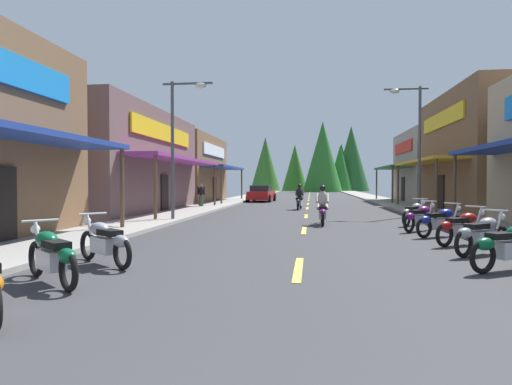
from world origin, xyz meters
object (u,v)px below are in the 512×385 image
(motorcycle_parked_right_4, at_px, (441,221))
(motorcycle_parked_right_6, at_px, (414,213))
(motorcycle_parked_left_2, at_px, (105,241))
(streetlamp_right, at_px, (413,132))
(motorcycle_parked_left_1, at_px, (52,255))
(streetlamp_left, at_px, (180,130))
(motorcycle_parked_right_5, at_px, (420,217))
(motorcycle_parked_right_2, at_px, (482,234))
(rider_cruising_trailing, at_px, (299,199))
(motorcycle_parked_right_1, at_px, (510,245))
(parked_car_curbside, at_px, (261,194))
(pedestrian_waiting, at_px, (201,194))
(motorcycle_parked_right_3, at_px, (463,227))
(rider_cruising_lead, at_px, (322,208))

(motorcycle_parked_right_4, height_order, motorcycle_parked_right_6, same)
(motorcycle_parked_left_2, bearing_deg, streetlamp_right, -85.11)
(motorcycle_parked_right_4, bearing_deg, motorcycle_parked_left_1, -173.11)
(streetlamp_left, distance_m, motorcycle_parked_right_5, 10.14)
(streetlamp_left, distance_m, motorcycle_parked_left_1, 11.87)
(streetlamp_left, bearing_deg, motorcycle_parked_right_2, -37.93)
(rider_cruising_trailing, bearing_deg, motorcycle_parked_right_1, -161.20)
(motorcycle_parked_right_1, bearing_deg, parked_car_curbside, 75.25)
(streetlamp_right, xyz_separation_m, parked_car_curbside, (-9.28, 14.75, -3.49))
(motorcycle_parked_right_2, bearing_deg, streetlamp_right, 45.55)
(motorcycle_parked_right_4, height_order, pedestrian_waiting, pedestrian_waiting)
(streetlamp_right, distance_m, motorcycle_parked_right_1, 14.43)
(motorcycle_parked_right_6, bearing_deg, rider_cruising_trailing, 62.85)
(motorcycle_parked_right_3, height_order, pedestrian_waiting, pedestrian_waiting)
(motorcycle_parked_right_3, height_order, rider_cruising_lead, rider_cruising_lead)
(motorcycle_parked_right_2, distance_m, rider_cruising_lead, 7.58)
(motorcycle_parked_left_1, relative_size, parked_car_curbside, 0.39)
(motorcycle_parked_right_3, distance_m, motorcycle_parked_left_2, 9.02)
(motorcycle_parked_left_1, distance_m, parked_car_curbside, 30.73)
(motorcycle_parked_right_3, bearing_deg, motorcycle_parked_right_4, 55.74)
(motorcycle_parked_right_4, bearing_deg, rider_cruising_trailing, 75.09)
(motorcycle_parked_right_1, height_order, motorcycle_parked_right_3, same)
(motorcycle_parked_right_1, xyz_separation_m, motorcycle_parked_right_2, (0.18, 1.86, 0.00))
(motorcycle_parked_right_6, height_order, motorcycle_parked_left_2, same)
(motorcycle_parked_right_1, distance_m, motorcycle_parked_right_6, 8.79)
(parked_car_curbside, bearing_deg, motorcycle_parked_right_3, -158.55)
(rider_cruising_trailing, bearing_deg, motorcycle_parked_left_1, 175.01)
(motorcycle_parked_right_2, relative_size, parked_car_curbside, 0.39)
(parked_car_curbside, bearing_deg, motorcycle_parked_right_1, -161.09)
(streetlamp_left, height_order, motorcycle_parked_right_3, streetlamp_left)
(motorcycle_parked_right_6, bearing_deg, pedestrian_waiting, 83.42)
(motorcycle_parked_right_2, height_order, parked_car_curbside, parked_car_curbside)
(streetlamp_left, distance_m, motorcycle_parked_right_1, 13.49)
(motorcycle_parked_right_4, relative_size, pedestrian_waiting, 1.13)
(motorcycle_parked_right_6, relative_size, rider_cruising_trailing, 0.84)
(streetlamp_right, bearing_deg, motorcycle_parked_left_2, -122.73)
(motorcycle_parked_right_2, bearing_deg, motorcycle_parked_right_4, 50.40)
(motorcycle_parked_left_2, distance_m, rider_cruising_lead, 10.10)
(motorcycle_parked_right_2, bearing_deg, streetlamp_left, 102.87)
(motorcycle_parked_right_2, height_order, motorcycle_parked_left_1, same)
(pedestrian_waiting, bearing_deg, motorcycle_parked_left_2, -149.81)
(streetlamp_right, xyz_separation_m, motorcycle_parked_left_2, (-9.19, -14.30, -3.68))
(rider_cruising_trailing, bearing_deg, streetlamp_right, -121.11)
(streetlamp_right, relative_size, motorcycle_parked_right_3, 3.60)
(rider_cruising_lead, bearing_deg, motorcycle_parked_right_5, -119.16)
(motorcycle_parked_right_2, xyz_separation_m, parked_car_curbside, (-8.18, 26.78, 0.20))
(motorcycle_parked_right_1, xyz_separation_m, motorcycle_parked_right_6, (0.24, 8.79, 0.00))
(streetlamp_right, height_order, motorcycle_parked_right_5, streetlamp_right)
(motorcycle_parked_right_5, bearing_deg, streetlamp_left, 117.52)
(streetlamp_left, distance_m, motorcycle_parked_right_2, 12.44)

